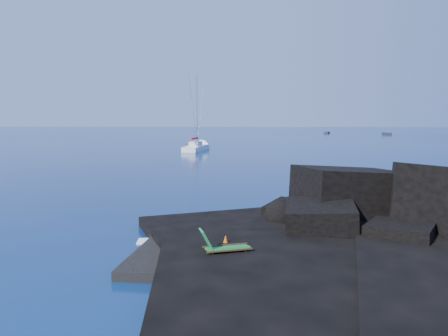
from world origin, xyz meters
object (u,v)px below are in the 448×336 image
object	(u,v)px
marker_cone	(226,242)
distant_boat_a	(327,133)
distant_boat_b	(387,135)
sailboat	(196,151)
deck_chair	(227,242)
sunbather	(306,260)

from	to	relation	value
marker_cone	distant_boat_a	distance (m)	125.18
marker_cone	distant_boat_b	distance (m)	122.15
sailboat	deck_chair	size ratio (longest dim) A/B	6.68
sailboat	sunbather	bearing A→B (deg)	-70.49
sailboat	distant_boat_a	size ratio (longest dim) A/B	3.04
sunbather	distant_boat_a	xyz separation A→B (m)	(25.09, 123.70, -0.51)
deck_chair	marker_cone	bearing A→B (deg)	78.22
deck_chair	distant_boat_a	xyz separation A→B (m)	(27.95, 123.06, -0.98)
distant_boat_b	marker_cone	bearing A→B (deg)	-114.02
distant_boat_a	distant_boat_b	size ratio (longest dim) A/B	0.91
distant_boat_a	distant_boat_b	world-z (taller)	distant_boat_b
marker_cone	distant_boat_a	bearing A→B (deg)	77.05
sailboat	deck_chair	distance (m)	54.58
sunbather	marker_cone	xyz separation A→B (m)	(-2.96, 1.70, 0.13)
deck_chair	sunbather	distance (m)	2.97
deck_chair	distant_boat_b	world-z (taller)	deck_chair
sunbather	distant_boat_a	distance (m)	126.22
sunbather	deck_chair	bearing A→B (deg)	-179.15
deck_chair	distant_boat_a	distance (m)	126.20
distant_boat_b	distant_boat_a	bearing A→B (deg)	150.34
marker_cone	sailboat	bearing A→B (deg)	96.90
deck_chair	sunbather	bearing A→B (deg)	-29.96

